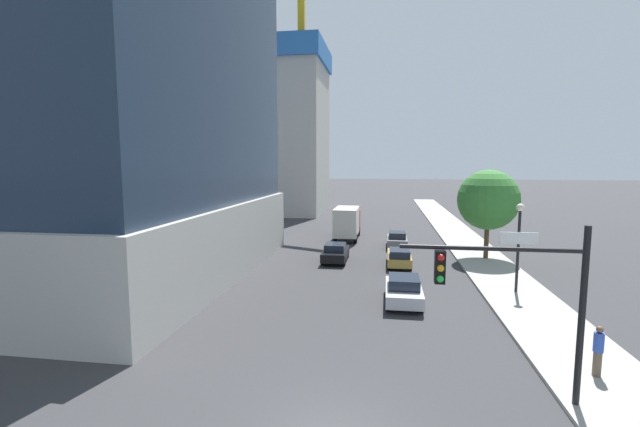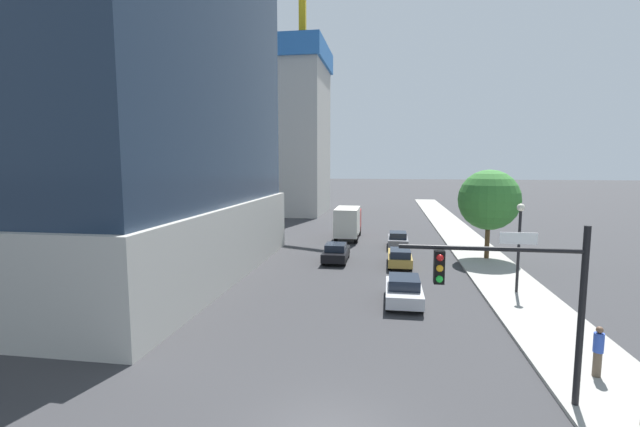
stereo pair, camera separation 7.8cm
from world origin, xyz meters
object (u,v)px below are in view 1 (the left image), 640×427
object	(u,v)px
car_black	(335,252)
car_silver	(404,290)
traffic_light_pole	(516,284)
street_lamp	(519,233)
box_truck	(347,221)
street_tree	(488,200)
car_gold	(399,257)
pedestrian_blue_shirt	(598,350)
car_gray	(397,240)
construction_building	(283,122)

from	to	relation	value
car_black	car_silver	world-z (taller)	car_silver
traffic_light_pole	street_lamp	distance (m)	12.70
street_lamp	box_truck	world-z (taller)	street_lamp
street_tree	car_silver	size ratio (longest dim) A/B	1.65
traffic_light_pole	car_silver	distance (m)	10.49
car_gold	car_silver	distance (m)	8.65
street_tree	pedestrian_blue_shirt	world-z (taller)	street_tree
street_tree	car_black	world-z (taller)	street_tree
car_black	car_gold	xyz separation A→B (m)	(4.84, -0.75, -0.02)
car_silver	car_black	bearing A→B (deg)	117.25
car_gray	car_gold	distance (m)	7.20
car_black	pedestrian_blue_shirt	distance (m)	20.31
street_tree	car_gold	size ratio (longest dim) A/B	1.60
traffic_light_pole	car_gray	world-z (taller)	traffic_light_pole
traffic_light_pole	car_black	xyz separation A→B (m)	(-7.82, 18.95, -3.17)
street_lamp	street_tree	world-z (taller)	street_tree
street_lamp	car_black	size ratio (longest dim) A/B	1.23
car_black	pedestrian_blue_shirt	world-z (taller)	pedestrian_blue_shirt
traffic_light_pole	box_truck	world-z (taller)	traffic_light_pole
street_tree	car_gray	world-z (taller)	street_tree
street_lamp	car_gray	xyz separation A→B (m)	(-6.53, 13.22, -2.87)
car_gray	car_gold	size ratio (longest dim) A/B	0.92
traffic_light_pole	car_gray	size ratio (longest dim) A/B	1.39
traffic_light_pole	car_gold	world-z (taller)	traffic_light_pole
street_tree	traffic_light_pole	bearing A→B (deg)	-100.19
traffic_light_pole	car_gray	xyz separation A→B (m)	(-2.97, 25.40, -3.17)
construction_building	traffic_light_pole	distance (m)	55.52
car_black	pedestrian_blue_shirt	size ratio (longest dim) A/B	2.33
car_gray	box_truck	bearing A→B (deg)	143.80
street_lamp	pedestrian_blue_shirt	world-z (taller)	street_lamp
street_lamp	traffic_light_pole	bearing A→B (deg)	-106.28
construction_building	traffic_light_pole	world-z (taller)	construction_building
car_gold	box_truck	world-z (taller)	box_truck
street_tree	car_black	bearing A→B (deg)	-168.38
construction_building	box_truck	world-z (taller)	construction_building
construction_building	street_tree	bearing A→B (deg)	-51.67
car_gray	pedestrian_blue_shirt	distance (m)	24.22
car_gray	car_gold	bearing A→B (deg)	-90.00
street_tree	car_gray	size ratio (longest dim) A/B	1.73
car_gray	box_truck	world-z (taller)	box_truck
car_black	car_gold	world-z (taller)	car_black
traffic_light_pole	pedestrian_blue_shirt	bearing A→B (deg)	30.82
pedestrian_blue_shirt	car_gray	bearing A→B (deg)	105.33
street_lamp	car_black	xyz separation A→B (m)	(-11.37, 6.77, -2.87)
construction_building	pedestrian_blue_shirt	distance (m)	55.57
car_gold	pedestrian_blue_shirt	world-z (taller)	pedestrian_blue_shirt
construction_building	car_gray	distance (m)	33.20
construction_building	car_gray	xyz separation A→B (m)	(16.63, -25.60, -13.07)
construction_building	car_gold	distance (m)	39.03
car_gold	box_truck	distance (m)	11.84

